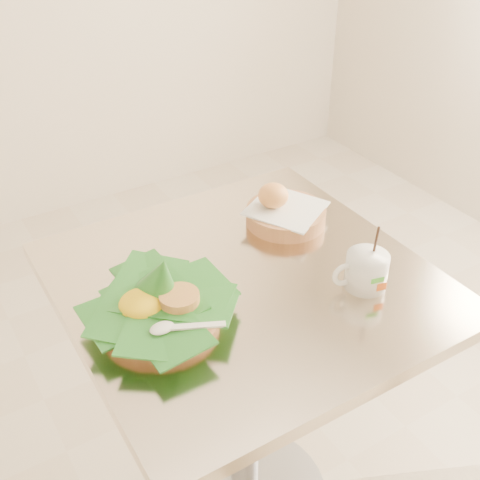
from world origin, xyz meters
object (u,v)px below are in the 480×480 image
cafe_table (245,357)px  coffee_mug (365,270)px  bread_basket (284,212)px  rice_basket (159,302)px

cafe_table → coffee_mug: size_ratio=5.26×
cafe_table → bread_basket: bread_basket is taller
coffee_mug → rice_basket: bearing=161.9°
rice_basket → bread_basket: 0.41m
rice_basket → coffee_mug: coffee_mug is taller
cafe_table → rice_basket: rice_basket is taller
cafe_table → bread_basket: bearing=35.7°
cafe_table → coffee_mug: bearing=-38.0°
bread_basket → coffee_mug: 0.27m
rice_basket → coffee_mug: bearing=-18.1°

